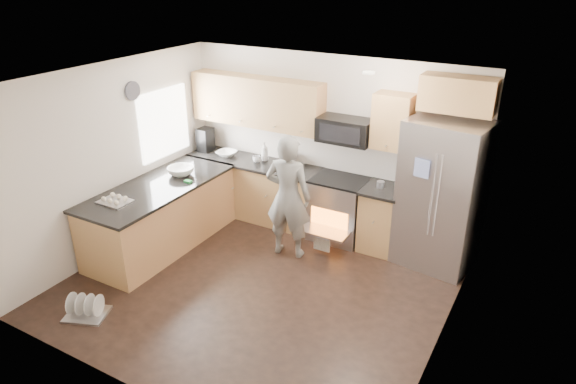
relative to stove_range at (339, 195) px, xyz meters
The scene contains 8 objects.
ground 1.86m from the stove_range, 101.69° to the right, with size 4.50×4.50×0.00m, color black.
room_shell 1.99m from the stove_range, 103.00° to the right, with size 4.54×4.04×2.62m.
back_cabinet_run 0.99m from the stove_range, behind, with size 4.45×0.64×2.50m.
peninsula 2.56m from the stove_range, 145.54° to the right, with size 0.96×2.36×1.04m.
stove_range is the anchor object (origin of this frame).
refrigerator 1.46m from the stove_range, ahead, with size 1.07×0.89×1.99m.
person 0.90m from the stove_range, 117.96° to the right, with size 0.63×0.41×1.73m, color gray.
dish_rack 3.65m from the stove_range, 119.20° to the right, with size 0.56×0.51×0.28m.
Camera 1 is at (3.00, -4.52, 3.76)m, focal length 32.00 mm.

